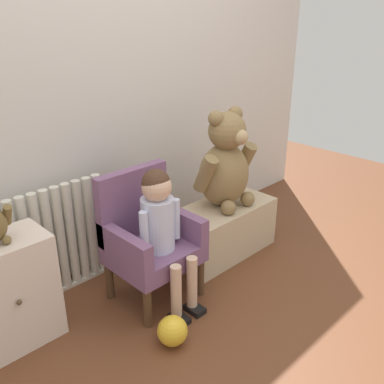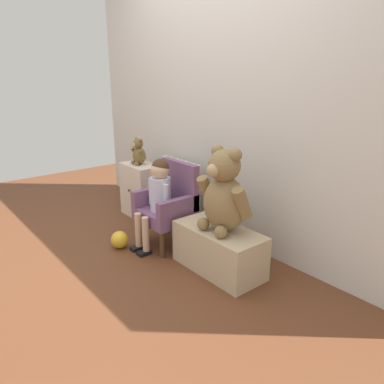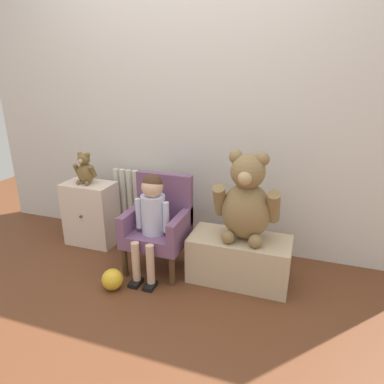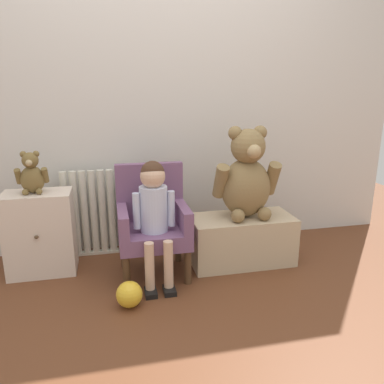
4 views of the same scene
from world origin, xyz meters
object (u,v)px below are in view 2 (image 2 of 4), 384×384
at_px(low_bench, 219,249).
at_px(toy_ball, 120,240).
at_px(large_teddy_bear, 224,195).
at_px(child_figure, 158,191).
at_px(child_armchair, 169,204).
at_px(small_teddy_bear, 139,153).
at_px(small_dresser, 141,190).
at_px(radiator, 181,192).

bearing_deg(low_bench, toy_ball, -153.46).
bearing_deg(large_teddy_bear, child_figure, -168.07).
xyz_separation_m(child_armchair, small_teddy_bear, (-0.71, 0.15, 0.30)).
height_order(child_armchair, low_bench, child_armchair).
height_order(small_dresser, toy_ball, small_dresser).
bearing_deg(radiator, child_armchair, -49.31).
bearing_deg(low_bench, child_armchair, -179.40).
distance_m(child_figure, large_teddy_bear, 0.65).
relative_size(radiator, child_figure, 0.82).
xyz_separation_m(radiator, small_teddy_bear, (-0.40, -0.21, 0.34)).
xyz_separation_m(child_figure, low_bench, (0.61, 0.12, -0.33)).
relative_size(low_bench, toy_ball, 4.78).
xyz_separation_m(child_armchair, toy_ball, (-0.18, -0.39, -0.28)).
xyz_separation_m(low_bench, small_teddy_bear, (-1.32, 0.15, 0.49)).
height_order(child_armchair, child_figure, child_figure).
bearing_deg(toy_ball, low_bench, 26.54).
distance_m(small_dresser, low_bench, 1.32).
bearing_deg(toy_ball, small_teddy_bear, 134.51).
bearing_deg(small_teddy_bear, low_bench, -6.37).
bearing_deg(large_teddy_bear, child_armchair, -178.04).
xyz_separation_m(small_dresser, toy_ball, (0.52, -0.54, -0.20)).
bearing_deg(radiator, toy_ball, -80.15).
relative_size(child_figure, small_teddy_bear, 2.87).
xyz_separation_m(small_dresser, child_figure, (0.70, -0.27, 0.22)).
height_order(small_dresser, child_armchair, child_armchair).
bearing_deg(toy_ball, large_teddy_bear, 26.68).
distance_m(low_bench, small_teddy_bear, 1.42).
distance_m(child_armchair, large_teddy_bear, 0.68).
relative_size(radiator, small_teddy_bear, 2.37).
xyz_separation_m(child_armchair, large_teddy_bear, (0.63, 0.02, 0.24)).
distance_m(child_armchair, low_bench, 0.64).
distance_m(radiator, toy_ball, 0.80).
bearing_deg(small_teddy_bear, large_teddy_bear, -5.61).
relative_size(child_armchair, toy_ball, 4.82).
bearing_deg(child_figure, small_dresser, 159.11).
bearing_deg(small_dresser, child_armchair, -12.53).
xyz_separation_m(radiator, low_bench, (0.92, -0.36, -0.14)).
distance_m(radiator, small_teddy_bear, 0.57).
relative_size(radiator, toy_ball, 4.26).
height_order(radiator, small_dresser, radiator).
height_order(child_figure, low_bench, child_figure).
distance_m(child_figure, toy_ball, 0.53).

